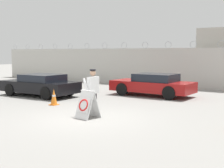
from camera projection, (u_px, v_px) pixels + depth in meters
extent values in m
plane|color=gray|center=(86.00, 118.00, 11.28)|extent=(90.00, 90.00, 0.00)
cube|color=beige|center=(193.00, 68.00, 20.35)|extent=(36.00, 0.30, 2.67)
torus|color=gray|center=(15.00, 47.00, 29.96)|extent=(0.47, 0.03, 0.47)
torus|color=gray|center=(28.00, 47.00, 28.99)|extent=(0.47, 0.03, 0.47)
torus|color=gray|center=(41.00, 47.00, 28.01)|extent=(0.47, 0.03, 0.47)
torus|color=gray|center=(55.00, 46.00, 27.03)|extent=(0.47, 0.03, 0.47)
torus|color=gray|center=(70.00, 46.00, 26.06)|extent=(0.47, 0.03, 0.47)
torus|color=gray|center=(87.00, 46.00, 25.08)|extent=(0.47, 0.03, 0.47)
torus|color=gray|center=(105.00, 46.00, 24.10)|extent=(0.47, 0.03, 0.47)
torus|color=gray|center=(124.00, 45.00, 23.13)|extent=(0.47, 0.03, 0.47)
torus|color=gray|center=(145.00, 45.00, 22.15)|extent=(0.47, 0.03, 0.47)
torus|color=gray|center=(168.00, 45.00, 21.17)|extent=(0.47, 0.03, 0.47)
torus|color=gray|center=(193.00, 44.00, 20.20)|extent=(0.47, 0.03, 0.47)
torus|color=gray|center=(221.00, 44.00, 19.22)|extent=(0.47, 0.03, 0.47)
cube|color=white|center=(84.00, 105.00, 11.17)|extent=(0.69, 0.46, 0.98)
cube|color=white|center=(91.00, 104.00, 11.44)|extent=(0.69, 0.46, 0.98)
cube|color=white|center=(88.00, 91.00, 11.26)|extent=(0.69, 0.14, 0.05)
cube|color=white|center=(84.00, 105.00, 11.14)|extent=(0.57, 0.28, 0.53)
torus|color=red|center=(83.00, 105.00, 11.13)|extent=(0.46, 0.26, 0.43)
cylinder|color=black|center=(95.00, 104.00, 11.92)|extent=(0.15, 0.15, 0.82)
cylinder|color=black|center=(91.00, 105.00, 11.79)|extent=(0.15, 0.15, 0.82)
cube|color=silver|center=(93.00, 85.00, 11.78)|extent=(0.30, 0.46, 0.63)
sphere|color=tan|center=(93.00, 73.00, 11.73)|extent=(0.22, 0.22, 0.22)
cylinder|color=silver|center=(98.00, 84.00, 11.96)|extent=(0.09, 0.09, 0.60)
cylinder|color=silver|center=(86.00, 86.00, 11.66)|extent=(0.35, 0.15, 0.58)
cylinder|color=black|center=(93.00, 70.00, 11.72)|extent=(0.23, 0.23, 0.05)
cube|color=orange|center=(54.00, 105.00, 14.15)|extent=(0.35, 0.35, 0.03)
cone|color=orange|center=(54.00, 97.00, 14.11)|extent=(0.30, 0.30, 0.70)
cylinder|color=white|center=(54.00, 96.00, 14.10)|extent=(0.15, 0.15, 0.10)
cylinder|color=black|center=(10.00, 90.00, 17.06)|extent=(0.67, 0.21, 0.66)
cylinder|color=black|center=(34.00, 87.00, 18.55)|extent=(0.67, 0.21, 0.66)
cylinder|color=black|center=(46.00, 93.00, 15.60)|extent=(0.67, 0.21, 0.66)
cylinder|color=black|center=(69.00, 90.00, 17.08)|extent=(0.67, 0.21, 0.66)
cube|color=black|center=(40.00, 86.00, 17.05)|extent=(4.43, 1.98, 0.58)
cube|color=black|center=(42.00, 78.00, 16.88)|extent=(2.14, 1.74, 0.38)
cylinder|color=black|center=(122.00, 89.00, 17.17)|extent=(0.70, 0.21, 0.70)
cylinder|color=black|center=(138.00, 86.00, 18.59)|extent=(0.70, 0.21, 0.70)
cylinder|color=black|center=(169.00, 93.00, 15.60)|extent=(0.70, 0.21, 0.70)
cylinder|color=black|center=(182.00, 90.00, 17.02)|extent=(0.70, 0.21, 0.70)
cube|color=maroon|center=(152.00, 86.00, 17.08)|extent=(4.50, 1.88, 0.56)
cube|color=black|center=(156.00, 78.00, 16.90)|extent=(2.17, 1.67, 0.42)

